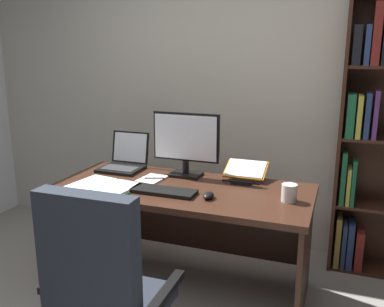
{
  "coord_description": "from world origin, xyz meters",
  "views": [
    {
      "loc": [
        0.9,
        -1.52,
        1.64
      ],
      "look_at": [
        0.02,
        0.89,
        0.99
      ],
      "focal_mm": 39.4,
      "sensor_mm": 36.0,
      "label": 1
    }
  ],
  "objects_px": {
    "laptop": "(124,161)",
    "pen": "(154,178)",
    "monitor": "(186,144)",
    "keyboard": "(163,191)",
    "desk": "(186,211)",
    "office_chair": "(105,304)",
    "computer_mouse": "(209,196)",
    "reading_stand_with_book": "(245,171)",
    "notepad": "(152,179)",
    "coffee_mug": "(289,193)",
    "open_binder": "(104,187)"
  },
  "relations": [
    {
      "from": "laptop",
      "to": "pen",
      "type": "distance_m",
      "value": 0.39
    },
    {
      "from": "monitor",
      "to": "keyboard",
      "type": "height_order",
      "value": "monitor"
    },
    {
      "from": "desk",
      "to": "keyboard",
      "type": "xyz_separation_m",
      "value": [
        -0.07,
        -0.23,
        0.21
      ]
    },
    {
      "from": "office_chair",
      "to": "computer_mouse",
      "type": "relative_size",
      "value": 10.01
    },
    {
      "from": "monitor",
      "to": "reading_stand_with_book",
      "type": "xyz_separation_m",
      "value": [
        0.42,
        0.05,
        -0.17
      ]
    },
    {
      "from": "desk",
      "to": "reading_stand_with_book",
      "type": "relative_size",
      "value": 5.88
    },
    {
      "from": "desk",
      "to": "office_chair",
      "type": "relative_size",
      "value": 1.63
    },
    {
      "from": "notepad",
      "to": "coffee_mug",
      "type": "bearing_deg",
      "value": -6.18
    },
    {
      "from": "desk",
      "to": "open_binder",
      "type": "xyz_separation_m",
      "value": [
        -0.47,
        -0.28,
        0.21
      ]
    },
    {
      "from": "computer_mouse",
      "to": "coffee_mug",
      "type": "relative_size",
      "value": 0.98
    },
    {
      "from": "computer_mouse",
      "to": "office_chair",
      "type": "bearing_deg",
      "value": -109.18
    },
    {
      "from": "pen",
      "to": "coffee_mug",
      "type": "distance_m",
      "value": 0.94
    },
    {
      "from": "open_binder",
      "to": "coffee_mug",
      "type": "relative_size",
      "value": 4.44
    },
    {
      "from": "monitor",
      "to": "laptop",
      "type": "distance_m",
      "value": 0.54
    },
    {
      "from": "office_chair",
      "to": "open_binder",
      "type": "xyz_separation_m",
      "value": [
        -0.44,
        0.73,
        0.32
      ]
    },
    {
      "from": "notepad",
      "to": "open_binder",
      "type": "bearing_deg",
      "value": -128.01
    },
    {
      "from": "office_chair",
      "to": "monitor",
      "type": "distance_m",
      "value": 1.29
    },
    {
      "from": "desk",
      "to": "monitor",
      "type": "xyz_separation_m",
      "value": [
        -0.07,
        0.17,
        0.43
      ]
    },
    {
      "from": "pen",
      "to": "coffee_mug",
      "type": "height_order",
      "value": "coffee_mug"
    },
    {
      "from": "monitor",
      "to": "keyboard",
      "type": "xyz_separation_m",
      "value": [
        0.0,
        -0.4,
        -0.22
      ]
    },
    {
      "from": "office_chair",
      "to": "open_binder",
      "type": "bearing_deg",
      "value": 120.44
    },
    {
      "from": "desk",
      "to": "reading_stand_with_book",
      "type": "bearing_deg",
      "value": 32.98
    },
    {
      "from": "keyboard",
      "to": "pen",
      "type": "bearing_deg",
      "value": 126.62
    },
    {
      "from": "reading_stand_with_book",
      "to": "pen",
      "type": "bearing_deg",
      "value": -158.74
    },
    {
      "from": "monitor",
      "to": "reading_stand_with_book",
      "type": "height_order",
      "value": "monitor"
    },
    {
      "from": "monitor",
      "to": "coffee_mug",
      "type": "distance_m",
      "value": 0.83
    },
    {
      "from": "monitor",
      "to": "laptop",
      "type": "xyz_separation_m",
      "value": [
        -0.51,
        0.01,
        -0.18
      ]
    },
    {
      "from": "keyboard",
      "to": "reading_stand_with_book",
      "type": "height_order",
      "value": "reading_stand_with_book"
    },
    {
      "from": "reading_stand_with_book",
      "to": "coffee_mug",
      "type": "relative_size",
      "value": 2.71
    },
    {
      "from": "keyboard",
      "to": "coffee_mug",
      "type": "height_order",
      "value": "coffee_mug"
    },
    {
      "from": "keyboard",
      "to": "reading_stand_with_book",
      "type": "relative_size",
      "value": 1.46
    },
    {
      "from": "monitor",
      "to": "open_binder",
      "type": "distance_m",
      "value": 0.65
    },
    {
      "from": "open_binder",
      "to": "coffee_mug",
      "type": "xyz_separation_m",
      "value": [
        1.17,
        0.17,
        0.04
      ]
    },
    {
      "from": "monitor",
      "to": "reading_stand_with_book",
      "type": "relative_size",
      "value": 1.7
    },
    {
      "from": "laptop",
      "to": "keyboard",
      "type": "relative_size",
      "value": 0.76
    },
    {
      "from": "pen",
      "to": "keyboard",
      "type": "bearing_deg",
      "value": -53.38
    },
    {
      "from": "reading_stand_with_book",
      "to": "laptop",
      "type": "bearing_deg",
      "value": -177.08
    },
    {
      "from": "reading_stand_with_book",
      "to": "notepad",
      "type": "bearing_deg",
      "value": -159.38
    },
    {
      "from": "office_chair",
      "to": "keyboard",
      "type": "bearing_deg",
      "value": 91.7
    },
    {
      "from": "laptop",
      "to": "open_binder",
      "type": "height_order",
      "value": "laptop"
    },
    {
      "from": "reading_stand_with_book",
      "to": "monitor",
      "type": "bearing_deg",
      "value": -172.57
    },
    {
      "from": "computer_mouse",
      "to": "open_binder",
      "type": "relative_size",
      "value": 0.22
    },
    {
      "from": "notepad",
      "to": "coffee_mug",
      "type": "xyz_separation_m",
      "value": [
        0.95,
        -0.1,
        0.05
      ]
    },
    {
      "from": "open_binder",
      "to": "laptop",
      "type": "bearing_deg",
      "value": 111.43
    },
    {
      "from": "keyboard",
      "to": "notepad",
      "type": "distance_m",
      "value": 0.3
    },
    {
      "from": "coffee_mug",
      "to": "computer_mouse",
      "type": "bearing_deg",
      "value": -165.14
    },
    {
      "from": "computer_mouse",
      "to": "reading_stand_with_book",
      "type": "height_order",
      "value": "reading_stand_with_book"
    },
    {
      "from": "keyboard",
      "to": "pen",
      "type": "distance_m",
      "value": 0.28
    },
    {
      "from": "desk",
      "to": "keyboard",
      "type": "height_order",
      "value": "keyboard"
    },
    {
      "from": "computer_mouse",
      "to": "open_binder",
      "type": "xyz_separation_m",
      "value": [
        -0.71,
        -0.05,
        -0.01
      ]
    }
  ]
}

